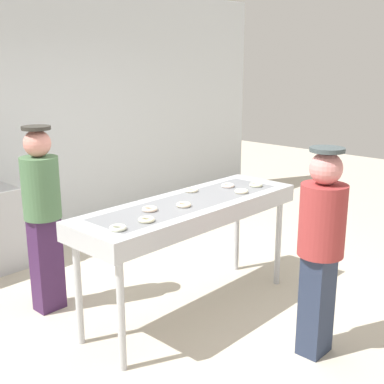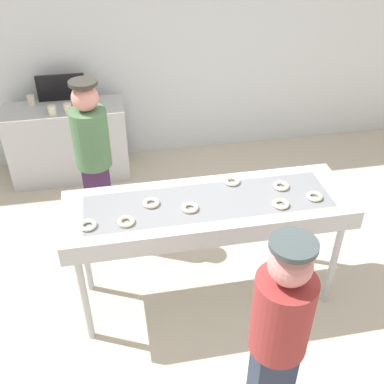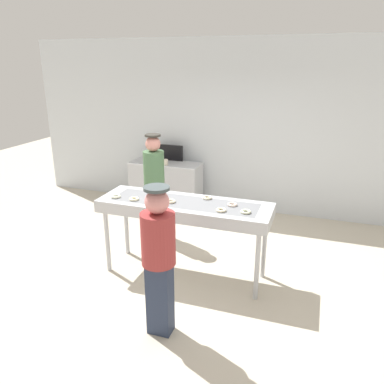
% 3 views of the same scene
% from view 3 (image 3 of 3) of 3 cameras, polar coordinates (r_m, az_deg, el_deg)
% --- Properties ---
extents(ground_plane, '(16.00, 16.00, 0.00)m').
position_cam_3_polar(ground_plane, '(5.13, -1.08, -12.07)').
color(ground_plane, beige).
extents(back_wall, '(8.00, 0.12, 3.06)m').
position_cam_3_polar(back_wall, '(6.97, 6.30, 9.67)').
color(back_wall, silver).
rests_on(back_wall, ground).
extents(fryer_conveyor, '(2.16, 0.67, 1.00)m').
position_cam_3_polar(fryer_conveyor, '(4.72, -1.15, -2.47)').
color(fryer_conveyor, '#B7BABF').
rests_on(fryer_conveyor, ground).
extents(sugar_donut_0, '(0.14, 0.14, 0.03)m').
position_cam_3_polar(sugar_donut_0, '(4.39, 8.06, -2.94)').
color(sugar_donut_0, '#EBEFC6').
rests_on(sugar_donut_0, fryer_conveyor).
extents(sugar_donut_1, '(0.13, 0.13, 0.03)m').
position_cam_3_polar(sugar_donut_1, '(4.80, -8.69, -1.02)').
color(sugar_donut_1, '#FAF4C7').
rests_on(sugar_donut_1, fryer_conveyor).
extents(sugar_donut_2, '(0.17, 0.17, 0.03)m').
position_cam_3_polar(sugar_donut_2, '(4.87, -5.66, -0.60)').
color(sugar_donut_2, '#FEE2C6').
rests_on(sugar_donut_2, fryer_conveyor).
extents(sugar_donut_3, '(0.13, 0.13, 0.03)m').
position_cam_3_polar(sugar_donut_3, '(4.41, 4.39, -2.71)').
color(sugar_donut_3, '#FAF0C8').
rests_on(sugar_donut_3, fryer_conveyor).
extents(sugar_donut_4, '(0.15, 0.15, 0.03)m').
position_cam_3_polar(sugar_donut_4, '(4.80, 2.30, -0.84)').
color(sugar_donut_4, '#F2EAC5').
rests_on(sugar_donut_4, fryer_conveyor).
extents(sugar_donut_5, '(0.17, 0.17, 0.03)m').
position_cam_3_polar(sugar_donut_5, '(4.59, 6.06, -1.87)').
color(sugar_donut_5, '#F8E2D0').
rests_on(sugar_donut_5, fryer_conveyor).
extents(sugar_donut_6, '(0.14, 0.14, 0.03)m').
position_cam_3_polar(sugar_donut_6, '(4.67, -3.21, -1.39)').
color(sugar_donut_6, '#FAE9C5').
rests_on(sugar_donut_6, fryer_conveyor).
extents(sugar_donut_7, '(0.12, 0.12, 0.03)m').
position_cam_3_polar(sugar_donut_7, '(4.93, -11.35, -0.65)').
color(sugar_donut_7, white).
rests_on(sugar_donut_7, fryer_conveyor).
extents(worker_baker, '(0.32, 0.32, 1.63)m').
position_cam_3_polar(worker_baker, '(5.84, -5.69, 1.71)').
color(worker_baker, '#3E2048').
rests_on(worker_baker, ground).
extents(customer_waiting, '(0.33, 0.33, 1.57)m').
position_cam_3_polar(customer_waiting, '(3.72, -5.03, -9.24)').
color(customer_waiting, '#263047').
rests_on(customer_waiting, ground).
extents(prep_counter, '(1.31, 0.51, 0.88)m').
position_cam_3_polar(prep_counter, '(7.16, -3.93, 1.00)').
color(prep_counter, '#B7BABF').
rests_on(prep_counter, ground).
extents(paper_cup_0, '(0.08, 0.08, 0.10)m').
position_cam_3_polar(paper_cup_0, '(6.91, -5.27, 4.54)').
color(paper_cup_0, beige).
rests_on(paper_cup_0, prep_counter).
extents(paper_cup_1, '(0.08, 0.08, 0.10)m').
position_cam_3_polar(paper_cup_1, '(7.28, -6.02, 5.26)').
color(paper_cup_1, beige).
rests_on(paper_cup_1, prep_counter).
extents(paper_cup_2, '(0.08, 0.08, 0.10)m').
position_cam_3_polar(paper_cup_2, '(6.87, -3.97, 4.49)').
color(paper_cup_2, beige).
rests_on(paper_cup_2, prep_counter).
extents(menu_display, '(0.53, 0.04, 0.29)m').
position_cam_3_polar(menu_display, '(7.18, -3.39, 5.92)').
color(menu_display, black).
rests_on(menu_display, prep_counter).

